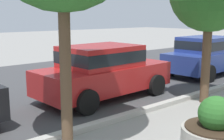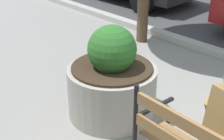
# 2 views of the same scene
# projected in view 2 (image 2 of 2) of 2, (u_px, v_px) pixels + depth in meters

# --- Properties ---
(concrete_planter) EXTENTS (1.07, 1.07, 1.15)m
(concrete_planter) POSITION_uv_depth(u_px,v_px,m) (112.00, 83.00, 4.09)
(concrete_planter) COLOR #A8A399
(concrete_planter) RESTS_ON ground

